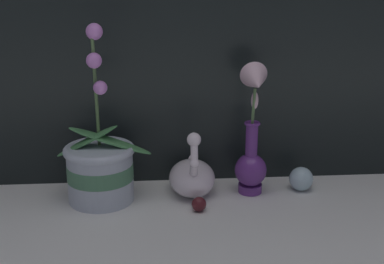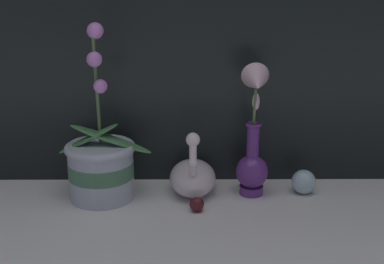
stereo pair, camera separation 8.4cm
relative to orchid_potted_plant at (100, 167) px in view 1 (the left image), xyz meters
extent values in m
plane|color=silver|center=(0.23, -0.12, -0.09)|extent=(2.80, 2.80, 0.00)
cylinder|color=#B2BCCC|center=(0.00, 0.00, -0.02)|extent=(0.16, 0.16, 0.14)
cylinder|color=#477A56|center=(0.00, 0.00, -0.01)|extent=(0.16, 0.16, 0.04)
torus|color=#B2BCCC|center=(0.00, 0.00, 0.04)|extent=(0.17, 0.17, 0.02)
cylinder|color=#4C6B3D|center=(0.00, 0.00, 0.19)|extent=(0.01, 0.03, 0.28)
ellipsoid|color=#427F47|center=(0.03, 0.00, 0.07)|extent=(0.20, 0.05, 0.08)
ellipsoid|color=#427F47|center=(-0.03, 0.00, 0.07)|extent=(0.16, 0.06, 0.09)
sphere|color=#C67AD1|center=(0.00, 0.00, 0.33)|extent=(0.04, 0.04, 0.04)
sphere|color=#C67AD1|center=(0.00, -0.02, 0.27)|extent=(0.04, 0.04, 0.04)
sphere|color=#C67AD1|center=(0.01, -0.03, 0.20)|extent=(0.03, 0.03, 0.03)
ellipsoid|color=white|center=(0.23, 0.02, -0.05)|extent=(0.12, 0.16, 0.09)
cone|color=white|center=(0.23, 0.08, -0.03)|extent=(0.06, 0.07, 0.06)
cylinder|color=white|center=(0.23, -0.04, 0.00)|extent=(0.02, 0.05, 0.06)
sphere|color=white|center=(0.23, -0.06, 0.03)|extent=(0.02, 0.02, 0.02)
cylinder|color=white|center=(0.23, -0.05, 0.05)|extent=(0.02, 0.03, 0.06)
sphere|color=white|center=(0.23, -0.04, 0.08)|extent=(0.03, 0.03, 0.03)
cylinder|color=#602D7F|center=(0.38, 0.02, -0.08)|extent=(0.06, 0.06, 0.02)
ellipsoid|color=#602D7F|center=(0.38, 0.02, -0.03)|extent=(0.08, 0.08, 0.09)
cylinder|color=#602D7F|center=(0.38, 0.02, 0.05)|extent=(0.03, 0.03, 0.09)
torus|color=#602D7F|center=(0.38, 0.02, 0.10)|extent=(0.04, 0.04, 0.01)
cylinder|color=#567A47|center=(0.38, 0.01, 0.14)|extent=(0.01, 0.03, 0.09)
cone|color=beige|center=(0.38, -0.01, 0.21)|extent=(0.07, 0.08, 0.08)
ellipsoid|color=beige|center=(0.38, 0.01, 0.16)|extent=(0.02, 0.02, 0.04)
sphere|color=silver|center=(0.51, 0.02, -0.06)|extent=(0.06, 0.06, 0.06)
sphere|color=#4C191E|center=(0.24, -0.08, -0.07)|extent=(0.04, 0.04, 0.04)
camera|label=1|loc=(0.13, -1.23, 0.48)|focal=50.00mm
camera|label=2|loc=(0.22, -1.24, 0.48)|focal=50.00mm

